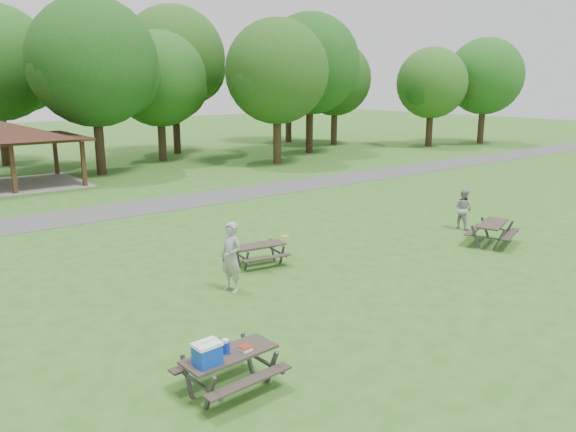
% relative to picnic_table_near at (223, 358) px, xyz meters
% --- Properties ---
extents(ground, '(160.00, 160.00, 0.00)m').
position_rel_picnic_table_near_xyz_m(ground, '(5.63, 2.53, -0.74)').
color(ground, '#2E611B').
rests_on(ground, ground).
extents(asphalt_path, '(120.00, 3.20, 0.02)m').
position_rel_picnic_table_near_xyz_m(asphalt_path, '(5.63, 16.53, -0.73)').
color(asphalt_path, '#464649').
rests_on(asphalt_path, ground).
extents(tree_row_e, '(8.40, 8.00, 11.02)m').
position_rel_picnic_table_near_xyz_m(tree_row_e, '(7.73, 27.55, 6.04)').
color(tree_row_e, black).
rests_on(tree_row_e, ground).
extents(tree_row_f, '(7.35, 7.00, 9.55)m').
position_rel_picnic_table_near_xyz_m(tree_row_f, '(13.72, 31.05, 5.10)').
color(tree_row_f, black).
rests_on(tree_row_f, ground).
extents(tree_row_g, '(7.77, 7.40, 10.25)m').
position_rel_picnic_table_near_xyz_m(tree_row_g, '(19.72, 24.55, 5.59)').
color(tree_row_g, '#312315').
rests_on(tree_row_g, ground).
extents(tree_row_h, '(8.61, 8.20, 11.37)m').
position_rel_picnic_table_near_xyz_m(tree_row_h, '(25.73, 28.05, 6.29)').
color(tree_row_h, black).
rests_on(tree_row_h, ground).
extents(tree_row_i, '(7.14, 6.80, 9.52)m').
position_rel_picnic_table_near_xyz_m(tree_row_i, '(31.72, 31.55, 5.17)').
color(tree_row_i, '#312215').
rests_on(tree_row_i, ground).
extents(tree_row_j, '(6.72, 6.40, 8.96)m').
position_rel_picnic_table_near_xyz_m(tree_row_j, '(37.71, 25.05, 4.82)').
color(tree_row_j, black).
rests_on(tree_row_j, ground).
extents(tree_deep_c, '(8.82, 8.40, 11.90)m').
position_rel_picnic_table_near_xyz_m(tree_deep_c, '(16.74, 34.55, 6.70)').
color(tree_deep_c, black).
rests_on(tree_deep_c, ground).
extents(tree_deep_d, '(8.40, 8.00, 11.27)m').
position_rel_picnic_table_near_xyz_m(tree_deep_d, '(29.73, 36.05, 6.29)').
color(tree_deep_d, black).
rests_on(tree_deep_d, ground).
extents(tree_flank_right, '(7.56, 7.20, 9.97)m').
position_rel_picnic_table_near_xyz_m(tree_flank_right, '(43.72, 23.55, 5.41)').
color(tree_flank_right, '#311D16').
rests_on(tree_flank_right, ground).
extents(picnic_table_near, '(1.94, 1.60, 1.29)m').
position_rel_picnic_table_near_xyz_m(picnic_table_near, '(0.00, 0.00, 0.00)').
color(picnic_table_near, '#2E2721').
rests_on(picnic_table_near, ground).
extents(picnic_table_middle, '(1.83, 1.56, 0.72)m').
position_rel_picnic_table_near_xyz_m(picnic_table_middle, '(5.03, 5.96, -0.21)').
color(picnic_table_middle, '#2F2822').
rests_on(picnic_table_middle, ground).
extents(picnic_table_far, '(2.35, 2.12, 0.84)m').
position_rel_picnic_table_near_xyz_m(picnic_table_far, '(13.14, 2.71, -0.12)').
color(picnic_table_far, '#2F2622').
rests_on(picnic_table_far, ground).
extents(frisbee_in_flight, '(0.32, 0.32, 0.02)m').
position_rel_picnic_table_near_xyz_m(frisbee_in_flight, '(4.98, 4.57, 0.55)').
color(frisbee_in_flight, gold).
rests_on(frisbee_in_flight, ground).
extents(frisbee_thrower, '(0.61, 0.81, 2.02)m').
position_rel_picnic_table_near_xyz_m(frisbee_thrower, '(3.05, 4.53, 0.27)').
color(frisbee_thrower, '#9A9A9D').
rests_on(frisbee_thrower, ground).
extents(frisbee_catcher, '(0.65, 0.82, 1.65)m').
position_rel_picnic_table_near_xyz_m(frisbee_catcher, '(14.22, 4.74, 0.09)').
color(frisbee_catcher, '#A5A5A7').
rests_on(frisbee_catcher, ground).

